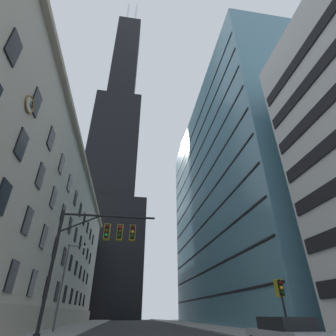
{
  "coord_description": "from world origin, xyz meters",
  "views": [
    {
      "loc": [
        -2.58,
        -13.77,
        1.56
      ],
      "look_at": [
        3.39,
        25.09,
        24.24
      ],
      "focal_mm": 27.11,
      "sensor_mm": 36.0,
      "label": 1
    }
  ],
  "objects_px": {
    "traffic_signal_mast": "(100,242)",
    "traffic_light_near_right": "(280,291)",
    "street_lamppost": "(66,277)",
    "fire_hydrant": "(304,333)",
    "parked_car": "(286,336)"
  },
  "relations": [
    {
      "from": "fire_hydrant",
      "to": "traffic_light_near_right",
      "type": "bearing_deg",
      "value": 159.08
    },
    {
      "from": "traffic_signal_mast",
      "to": "traffic_light_near_right",
      "type": "distance_m",
      "value": 11.96
    },
    {
      "from": "traffic_light_near_right",
      "to": "parked_car",
      "type": "bearing_deg",
      "value": -122.08
    },
    {
      "from": "parked_car",
      "to": "street_lamppost",
      "type": "bearing_deg",
      "value": 129.0
    },
    {
      "from": "traffic_signal_mast",
      "to": "street_lamppost",
      "type": "height_order",
      "value": "street_lamppost"
    },
    {
      "from": "parked_car",
      "to": "fire_hydrant",
      "type": "bearing_deg",
      "value": 48.09
    },
    {
      "from": "traffic_light_near_right",
      "to": "fire_hydrant",
      "type": "relative_size",
      "value": 3.97
    },
    {
      "from": "traffic_signal_mast",
      "to": "street_lamppost",
      "type": "relative_size",
      "value": 0.94
    },
    {
      "from": "street_lamppost",
      "to": "parked_car",
      "type": "height_order",
      "value": "street_lamppost"
    },
    {
      "from": "traffic_signal_mast",
      "to": "fire_hydrant",
      "type": "distance_m",
      "value": 13.42
    },
    {
      "from": "street_lamppost",
      "to": "parked_car",
      "type": "distance_m",
      "value": 21.59
    },
    {
      "from": "fire_hydrant",
      "to": "parked_car",
      "type": "relative_size",
      "value": 0.19
    },
    {
      "from": "traffic_signal_mast",
      "to": "traffic_light_near_right",
      "type": "bearing_deg",
      "value": -2.24
    },
    {
      "from": "fire_hydrant",
      "to": "parked_car",
      "type": "distance_m",
      "value": 5.01
    },
    {
      "from": "traffic_signal_mast",
      "to": "parked_car",
      "type": "relative_size",
      "value": 1.68
    }
  ]
}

